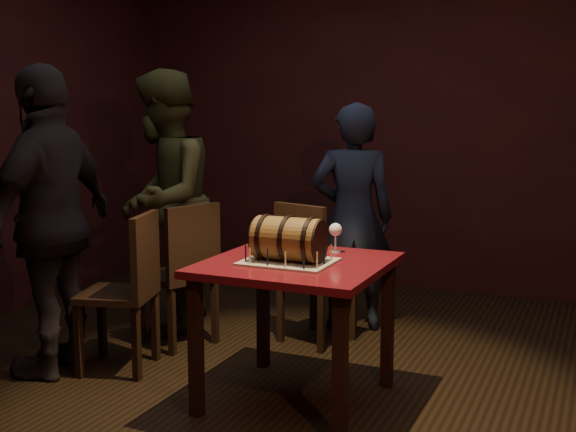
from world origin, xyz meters
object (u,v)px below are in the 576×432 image
Objects in this scene: chair_left_rear at (185,267)px; person_left_rear at (163,202)px; chair_back at (309,266)px; wine_glass_mid at (307,228)px; pint_of_ale at (291,240)px; chair_left_front at (130,283)px; pub_table at (297,282)px; person_back at (352,217)px; barrel_cake at (288,239)px; wine_glass_right at (336,231)px; person_left_front at (52,221)px; wine_glass_left at (284,227)px.

person_left_rear is (-0.33, 0.27, 0.37)m from chair_left_rear.
chair_back is at bearing 75.91° from person_left_rear.
pint_of_ale is at bearing -102.39° from wine_glass_mid.
person_left_rear is (-0.27, 0.76, 0.37)m from chair_left_front.
chair_back is (-0.29, 0.88, -0.12)m from pub_table.
person_left_rear is at bearing 3.77° from person_back.
chair_left_front is at bearing 175.93° from barrel_cake.
barrel_cake is at bearing -30.03° from chair_left_rear.
wine_glass_right is (0.10, 0.30, 0.23)m from pub_table.
pint_of_ale is 0.08× the size of person_left_rear.
chair_left_rear is 0.59× the size of person_back.
chair_left_front reaches higher than wine_glass_mid.
barrel_cake is at bearing 88.74° from person_left_front.
chair_back is (-0.39, 0.58, -0.35)m from wine_glass_right.
chair_back is 0.52× the size of person_left_rear.
person_back reaches higher than wine_glass_right.
person_left_rear is at bearing 160.10° from wine_glass_mid.
pub_table is at bearing 90.88° from person_left_front.
chair_back is at bearing 47.84° from chair_left_front.
pint_of_ale is (-0.09, 0.24, -0.05)m from barrel_cake.
chair_back reaches higher than wine_glass_left.
person_left_front is at bearing 28.13° from person_back.
wine_glass_left is 0.17× the size of chair_back.
chair_left_rear and chair_left_front have the same top height.
wine_glass_mid is at bearing 170.98° from wine_glass_right.
person_left_rear is at bearing 149.62° from pub_table.
person_left_front reaches higher than pint_of_ale.
chair_back is at bearing 98.13° from wine_glass_left.
chair_left_rear is (-1.00, 0.51, -0.12)m from pub_table.
person_left_front is (-0.45, -0.68, 0.37)m from chair_left_rear.
person_left_front is (-1.29, -1.50, 0.11)m from person_back.
wine_glass_right is 1.62m from person_left_front.
wine_glass_mid is 1.07× the size of pint_of_ale.
wine_glass_mid is at bearing 98.53° from barrel_cake.
pub_table is at bearing 75.63° from person_back.
wine_glass_mid is at bearing 104.12° from person_left_front.
chair_left_front is at bearing -162.59° from wine_glass_mid.
wine_glass_left is at bearing 104.52° from person_left_front.
wine_glass_mid reaches higher than pint_of_ale.
pub_table is 0.93m from chair_back.
pub_table is at bearing -27.01° from chair_left_rear.
person_left_rear is (-1.33, 0.78, 0.25)m from pub_table.
chair_left_front is 0.56m from person_left_front.
barrel_cake is 0.39m from wine_glass_mid.
chair_left_rear is (-0.89, 0.33, -0.30)m from pint_of_ale.
barrel_cake reaches higher than pint_of_ale.
wine_glass_right is 0.09× the size of person_left_rear.
person_left_front is (-0.38, -0.19, 0.37)m from chair_left_front.
chair_back reaches higher than wine_glass_mid.
wine_glass_mid is (0.13, 0.04, -0.00)m from wine_glass_left.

